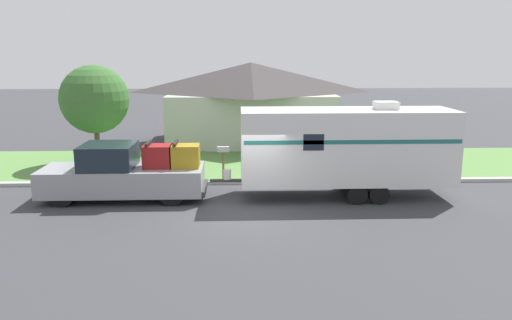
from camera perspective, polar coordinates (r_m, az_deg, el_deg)
ground_plane at (r=16.63m, az=-0.77°, el=-6.02°), size 120.00×120.00×0.00m
curb_strip at (r=20.21m, az=-1.04°, el=-2.53°), size 80.00×0.30×0.14m
lawn_strip at (r=23.77m, az=-1.22°, el=-0.44°), size 80.00×7.00×0.03m
house_across_street at (r=29.68m, az=-0.59°, el=6.76°), size 10.13×7.17×4.66m
pickup_truck at (r=18.53m, az=-14.74°, el=-1.53°), size 5.85×2.07×2.09m
travel_trailer at (r=18.31m, az=10.31°, el=1.59°), size 8.75×2.24×3.49m
mailbox at (r=20.63m, az=-3.77°, el=0.64°), size 0.48×0.20×1.41m
tree_in_yard at (r=24.58m, az=-17.97°, el=6.61°), size 3.19×3.19×4.67m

